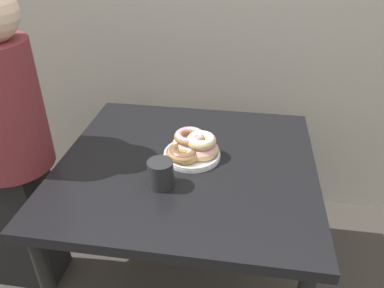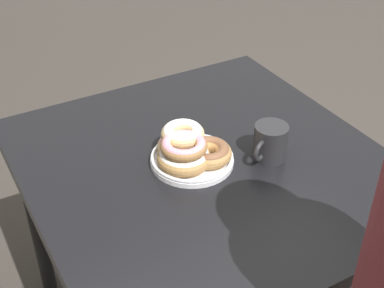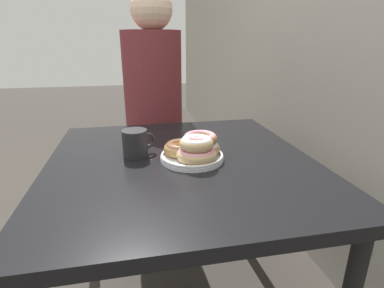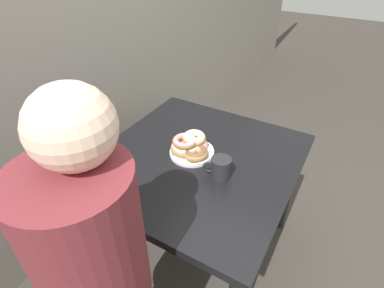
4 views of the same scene
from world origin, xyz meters
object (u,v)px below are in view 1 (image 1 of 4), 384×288
(person_figure, at_px, (7,149))
(dining_table, at_px, (187,177))
(coffee_mug, at_px, (160,173))
(donut_plate, at_px, (193,147))

(person_figure, bearing_deg, dining_table, 3.47)
(person_figure, bearing_deg, coffee_mug, -9.75)
(donut_plate, distance_m, coffee_mug, 0.22)
(donut_plate, xyz_separation_m, coffee_mug, (-0.08, -0.20, 0.01))
(coffee_mug, bearing_deg, dining_table, 66.95)
(dining_table, relative_size, person_figure, 0.72)
(donut_plate, xyz_separation_m, person_figure, (-0.74, -0.09, -0.03))
(coffee_mug, bearing_deg, donut_plate, 67.25)
(dining_table, height_order, donut_plate, donut_plate)
(donut_plate, bearing_deg, person_figure, -173.24)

